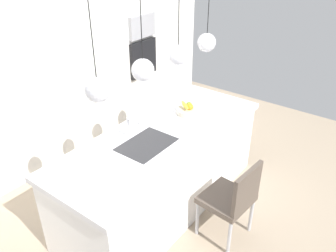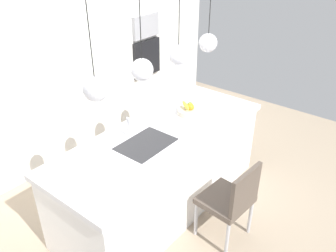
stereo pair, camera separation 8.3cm
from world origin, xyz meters
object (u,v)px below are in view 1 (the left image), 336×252
oven (143,58)px  chair_near (233,197)px  fruit_bowl (189,110)px  microwave (142,26)px

oven → chair_near: (-1.52, -2.44, -0.51)m
fruit_bowl → microwave: 1.91m
fruit_bowl → microwave: size_ratio=0.53×
microwave → oven: microwave is taller
microwave → oven: 0.50m
fruit_bowl → oven: 1.83m
microwave → chair_near: 3.05m
microwave → chair_near: microwave is taller
microwave → oven: bearing=0.0°
oven → fruit_bowl: bearing=-122.5°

